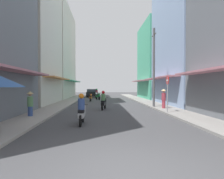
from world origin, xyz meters
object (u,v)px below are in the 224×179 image
object	(u,v)px
motorbike_white	(97,94)
pedestrian_foreground	(164,98)
motorbike_silver	(82,111)
motorbike_black	(104,101)
parked_car	(92,93)
motorbike_green	(98,96)
utility_pole	(154,67)
motorbike_orange	(91,97)
street_sign_no_entry	(167,89)
pedestrian_crossing	(30,103)

from	to	relation	value
motorbike_white	pedestrian_foreground	distance (m)	18.01
motorbike_silver	motorbike_black	bearing A→B (deg)	79.83
parked_car	motorbike_green	bearing A→B (deg)	-80.74
utility_pole	motorbike_white	bearing A→B (deg)	109.35
motorbike_orange	parked_car	world-z (taller)	parked_car
motorbike_silver	motorbike_orange	bearing A→B (deg)	91.45
motorbike_orange	pedestrian_foreground	size ratio (longest dim) A/B	1.05
motorbike_white	street_sign_no_entry	distance (m)	20.39
motorbike_orange	motorbike_black	world-z (taller)	motorbike_black
motorbike_silver	parked_car	distance (m)	26.71
motorbike_white	pedestrian_foreground	bearing A→B (deg)	-70.81
utility_pole	street_sign_no_entry	xyz separation A→B (m)	(-0.10, -4.08, -1.92)
pedestrian_crossing	street_sign_no_entry	size ratio (longest dim) A/B	0.61
motorbike_orange	parked_car	distance (m)	10.49
parked_car	motorbike_silver	bearing A→B (deg)	-88.40
motorbike_black	pedestrian_crossing	bearing A→B (deg)	-136.78
motorbike_white	street_sign_no_entry	size ratio (longest dim) A/B	0.68
utility_pole	motorbike_black	bearing A→B (deg)	-164.98
motorbike_black	utility_pole	size ratio (longest dim) A/B	0.25
motorbike_silver	street_sign_no_entry	size ratio (longest dim) A/B	0.68
utility_pole	street_sign_no_entry	bearing A→B (deg)	-91.40
motorbike_orange	pedestrian_foreground	xyz separation A→B (m)	(6.54, -9.92, 0.46)
motorbike_white	utility_pole	distance (m)	16.75
motorbike_white	motorbike_green	xyz separation A→B (m)	(0.27, -4.13, -0.20)
motorbike_white	street_sign_no_entry	world-z (taller)	street_sign_no_entry
motorbike_orange	utility_pole	world-z (taller)	utility_pole
motorbike_silver	pedestrian_crossing	size ratio (longest dim) A/B	1.11
motorbike_silver	street_sign_no_entry	bearing A→B (deg)	33.28
parked_car	street_sign_no_entry	distance (m)	23.91
motorbike_white	street_sign_no_entry	xyz separation A→B (m)	(5.37, -19.64, 1.01)
pedestrian_crossing	street_sign_no_entry	xyz separation A→B (m)	(8.90, 1.36, 0.80)
motorbike_orange	street_sign_no_entry	world-z (taller)	street_sign_no_entry
motorbike_silver	parked_car	world-z (taller)	motorbike_silver
motorbike_white	motorbike_black	xyz separation A→B (m)	(0.96, -16.77, 0.00)
motorbike_silver	street_sign_no_entry	xyz separation A→B (m)	(5.58, 3.66, 1.01)
motorbike_white	pedestrian_foreground	xyz separation A→B (m)	(5.92, -17.00, 0.26)
motorbike_green	utility_pole	world-z (taller)	utility_pole
motorbike_white	street_sign_no_entry	bearing A→B (deg)	-74.72
pedestrian_crossing	motorbike_white	bearing A→B (deg)	80.44
motorbike_green	street_sign_no_entry	distance (m)	16.37
utility_pole	street_sign_no_entry	world-z (taller)	utility_pole
motorbike_black	motorbike_silver	world-z (taller)	same
motorbike_orange	motorbike_green	distance (m)	3.08
pedestrian_foreground	utility_pole	distance (m)	3.07
street_sign_no_entry	motorbike_silver	bearing A→B (deg)	-146.72
parked_car	utility_pole	size ratio (longest dim) A/B	0.58
motorbike_white	motorbike_green	distance (m)	4.14
parked_car	street_sign_no_entry	xyz separation A→B (m)	(6.32, -23.04, 0.98)
motorbike_green	parked_car	bearing A→B (deg)	99.26
motorbike_black	motorbike_green	size ratio (longest dim) A/B	1.04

